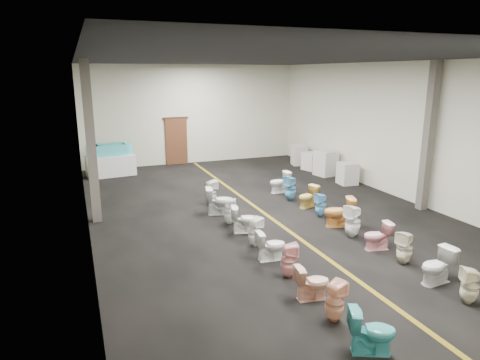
% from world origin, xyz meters
% --- Properties ---
extents(floor, '(16.00, 16.00, 0.00)m').
position_xyz_m(floor, '(0.00, 0.00, 0.00)').
color(floor, black).
rests_on(floor, ground).
extents(ceiling, '(16.00, 16.00, 0.00)m').
position_xyz_m(ceiling, '(0.00, 0.00, 4.50)').
color(ceiling, black).
rests_on(ceiling, ground).
extents(wall_back, '(10.00, 0.00, 10.00)m').
position_xyz_m(wall_back, '(0.00, 8.00, 2.25)').
color(wall_back, beige).
rests_on(wall_back, ground).
extents(wall_left, '(0.00, 16.00, 16.00)m').
position_xyz_m(wall_left, '(-5.00, 0.00, 2.25)').
color(wall_left, beige).
rests_on(wall_left, ground).
extents(wall_right, '(0.00, 16.00, 16.00)m').
position_xyz_m(wall_right, '(5.00, 0.00, 2.25)').
color(wall_right, beige).
rests_on(wall_right, ground).
extents(aisle_stripe, '(0.12, 15.60, 0.01)m').
position_xyz_m(aisle_stripe, '(0.00, 0.00, 0.00)').
color(aisle_stripe, '#7B6011').
rests_on(aisle_stripe, floor).
extents(back_door, '(1.00, 0.10, 2.10)m').
position_xyz_m(back_door, '(-0.80, 7.94, 1.05)').
color(back_door, '#562D19').
rests_on(back_door, floor).
extents(door_frame, '(1.15, 0.08, 0.10)m').
position_xyz_m(door_frame, '(-0.80, 7.95, 2.12)').
color(door_frame, '#331C11').
rests_on(door_frame, back_door).
extents(column_left, '(0.25, 0.25, 4.50)m').
position_xyz_m(column_left, '(-4.75, 1.00, 2.25)').
color(column_left, '#59544C').
rests_on(column_left, floor).
extents(column_right, '(0.25, 0.25, 4.50)m').
position_xyz_m(column_right, '(4.75, -1.50, 2.25)').
color(column_right, '#59544C').
rests_on(column_right, floor).
extents(display_table, '(1.98, 1.16, 0.84)m').
position_xyz_m(display_table, '(-3.87, 6.67, 0.42)').
color(display_table, white).
rests_on(display_table, floor).
extents(bathtub, '(1.85, 0.80, 0.55)m').
position_xyz_m(bathtub, '(-3.87, 6.67, 1.07)').
color(bathtub, '#45C2C8').
rests_on(bathtub, display_table).
extents(appliance_crate_a, '(0.69, 0.69, 0.83)m').
position_xyz_m(appliance_crate_a, '(4.40, 1.93, 0.41)').
color(appliance_crate_a, beige).
rests_on(appliance_crate_a, floor).
extents(appliance_crate_b, '(0.88, 0.88, 1.03)m').
position_xyz_m(appliance_crate_b, '(4.40, 3.47, 0.51)').
color(appliance_crate_b, silver).
rests_on(appliance_crate_b, floor).
extents(appliance_crate_c, '(0.83, 0.83, 0.76)m').
position_xyz_m(appliance_crate_c, '(4.40, 4.57, 0.38)').
color(appliance_crate_c, silver).
rests_on(appliance_crate_c, floor).
extents(appliance_crate_d, '(0.77, 0.77, 0.92)m').
position_xyz_m(appliance_crate_d, '(4.40, 5.70, 0.46)').
color(appliance_crate_d, beige).
rests_on(appliance_crate_d, floor).
extents(toilet_left_0, '(0.81, 0.66, 0.72)m').
position_xyz_m(toilet_left_0, '(-1.23, -6.75, 0.36)').
color(toilet_left_0, teal).
rests_on(toilet_left_0, floor).
extents(toilet_left_1, '(0.42, 0.42, 0.73)m').
position_xyz_m(toilet_left_1, '(-1.28, -5.82, 0.36)').
color(toilet_left_1, '#F3AE89').
rests_on(toilet_left_1, floor).
extents(toilet_left_2, '(0.71, 0.47, 0.67)m').
position_xyz_m(toilet_left_2, '(-1.26, -5.04, 0.34)').
color(toilet_left_2, '#F8B79C').
rests_on(toilet_left_2, floor).
extents(toilet_left_3, '(0.41, 0.41, 0.74)m').
position_xyz_m(toilet_left_3, '(-1.24, -4.09, 0.37)').
color(toilet_left_3, '#F5ACA8').
rests_on(toilet_left_3, floor).
extents(toilet_left_4, '(0.71, 0.44, 0.69)m').
position_xyz_m(toilet_left_4, '(-1.23, -3.19, 0.34)').
color(toilet_left_4, white).
rests_on(toilet_left_4, floor).
extents(toilet_left_5, '(0.44, 0.44, 0.73)m').
position_xyz_m(toilet_left_5, '(-1.25, -2.33, 0.36)').
color(toilet_left_5, white).
rests_on(toilet_left_5, floor).
extents(toilet_left_6, '(0.80, 0.59, 0.73)m').
position_xyz_m(toilet_left_6, '(-1.14, -1.38, 0.36)').
color(toilet_left_6, white).
rests_on(toilet_left_6, floor).
extents(toilet_left_7, '(0.44, 0.44, 0.73)m').
position_xyz_m(toilet_left_7, '(-1.29, -0.62, 0.37)').
color(toilet_left_7, white).
rests_on(toilet_left_7, floor).
extents(toilet_left_8, '(0.90, 0.64, 0.83)m').
position_xyz_m(toilet_left_8, '(-1.28, 0.30, 0.41)').
color(toilet_left_8, silver).
rests_on(toilet_left_8, floor).
extents(toilet_left_9, '(0.44, 0.43, 0.81)m').
position_xyz_m(toilet_left_9, '(-1.24, 1.28, 0.41)').
color(toilet_left_9, silver).
rests_on(toilet_left_9, floor).
extents(toilet_right_0, '(0.43, 0.42, 0.71)m').
position_xyz_m(toilet_right_0, '(1.36, -6.23, 0.35)').
color(toilet_right_0, beige).
rests_on(toilet_right_0, floor).
extents(toilet_right_1, '(0.77, 0.48, 0.75)m').
position_xyz_m(toilet_right_1, '(1.40, -5.42, 0.37)').
color(toilet_right_1, silver).
rests_on(toilet_right_1, floor).
extents(toilet_right_2, '(0.44, 0.44, 0.76)m').
position_xyz_m(toilet_right_2, '(1.43, -4.45, 0.38)').
color(toilet_right_2, '#ECE1C4').
rests_on(toilet_right_2, floor).
extents(toilet_right_3, '(0.73, 0.50, 0.68)m').
position_xyz_m(toilet_right_3, '(1.40, -3.58, 0.34)').
color(toilet_right_3, '#FBAEB7').
rests_on(toilet_right_3, floor).
extents(toilet_right_4, '(0.48, 0.47, 0.86)m').
position_xyz_m(toilet_right_4, '(1.33, -2.69, 0.43)').
color(toilet_right_4, white).
rests_on(toilet_right_4, floor).
extents(toilet_right_5, '(0.92, 0.69, 0.83)m').
position_xyz_m(toilet_right_5, '(1.44, -1.90, 0.42)').
color(toilet_right_5, '#E39343').
rests_on(toilet_right_5, floor).
extents(toilet_right_6, '(0.35, 0.34, 0.72)m').
position_xyz_m(toilet_right_6, '(1.42, -1.00, 0.36)').
color(toilet_right_6, '#6CBBE9').
rests_on(toilet_right_6, floor).
extents(toilet_right_7, '(0.76, 0.56, 0.69)m').
position_xyz_m(toilet_right_7, '(1.53, -0.07, 0.35)').
color(toilet_right_7, '#EEC45B').
rests_on(toilet_right_7, floor).
extents(toilet_right_8, '(0.47, 0.47, 0.83)m').
position_xyz_m(toilet_right_8, '(1.37, 0.80, 0.41)').
color(toilet_right_8, '#66B4DA').
rests_on(toilet_right_8, floor).
extents(toilet_right_9, '(0.75, 0.44, 0.76)m').
position_xyz_m(toilet_right_9, '(1.46, 1.79, 0.38)').
color(toilet_right_9, white).
rests_on(toilet_right_9, floor).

